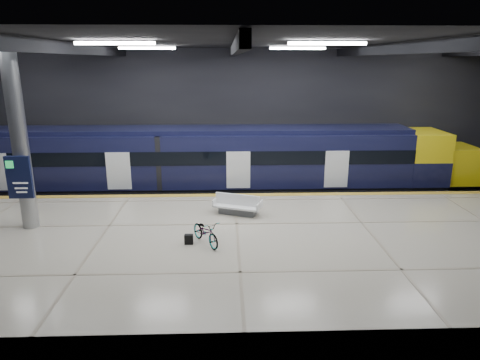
{
  "coord_description": "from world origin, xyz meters",
  "views": [
    {
      "loc": [
        -0.4,
        -16.8,
        7.34
      ],
      "look_at": [
        0.21,
        1.5,
        2.2
      ],
      "focal_mm": 32.0,
      "sensor_mm": 36.0,
      "label": 1
    }
  ],
  "objects": [
    {
      "name": "bicycle",
      "position": [
        -1.13,
        -2.85,
        1.54
      ],
      "size": [
        1.39,
        1.75,
        0.89
      ],
      "primitive_type": "imported",
      "rotation": [
        0.0,
        0.0,
        0.55
      ],
      "color": "#99999E",
      "rests_on": "platform"
    },
    {
      "name": "bench",
      "position": [
        0.06,
        0.12,
        1.41
      ],
      "size": [
        2.14,
        1.47,
        0.87
      ],
      "rotation": [
        0.0,
        0.0,
        -0.36
      ],
      "color": "#595B60",
      "rests_on": "platform"
    },
    {
      "name": "platform",
      "position": [
        0.0,
        -2.5,
        0.55
      ],
      "size": [
        30.0,
        11.0,
        1.1
      ],
      "primitive_type": "cube",
      "color": "#B6AC9A",
      "rests_on": "ground"
    },
    {
      "name": "train",
      "position": [
        -0.99,
        5.5,
        2.06
      ],
      "size": [
        29.4,
        2.84,
        3.79
      ],
      "color": "black",
      "rests_on": "ground"
    },
    {
      "name": "ground",
      "position": [
        0.0,
        0.0,
        0.0
      ],
      "size": [
        30.0,
        30.0,
        0.0
      ],
      "primitive_type": "plane",
      "color": "black",
      "rests_on": "ground"
    },
    {
      "name": "info_column",
      "position": [
        -8.0,
        -1.03,
        4.46
      ],
      "size": [
        0.9,
        0.78,
        6.9
      ],
      "color": "#9EA0A5",
      "rests_on": "platform"
    },
    {
      "name": "pannier_bag",
      "position": [
        -1.73,
        -2.85,
        1.28
      ],
      "size": [
        0.31,
        0.19,
        0.35
      ],
      "primitive_type": "cube",
      "rotation": [
        0.0,
        0.0,
        -0.03
      ],
      "color": "black",
      "rests_on": "platform"
    },
    {
      "name": "safety_strip",
      "position": [
        0.0,
        2.75,
        1.11
      ],
      "size": [
        30.0,
        0.4,
        0.01
      ],
      "primitive_type": "cube",
      "color": "gold",
      "rests_on": "platform"
    },
    {
      "name": "rails",
      "position": [
        0.0,
        5.5,
        0.08
      ],
      "size": [
        30.0,
        1.52,
        0.16
      ],
      "color": "gray",
      "rests_on": "ground"
    },
    {
      "name": "room_shell",
      "position": [
        -0.0,
        0.0,
        5.72
      ],
      "size": [
        30.1,
        16.1,
        8.05
      ],
      "color": "black",
      "rests_on": "ground"
    }
  ]
}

